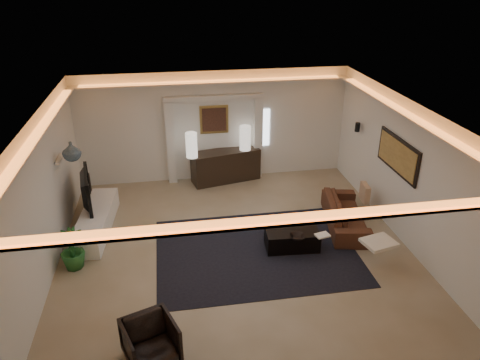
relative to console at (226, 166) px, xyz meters
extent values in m
plane|color=tan|center=(-0.26, -3.25, -0.40)|extent=(7.00, 7.00, 0.00)
plane|color=white|center=(-0.26, -3.25, 2.50)|extent=(7.00, 7.00, 0.00)
plane|color=white|center=(-0.26, 0.25, 1.05)|extent=(7.00, 0.00, 7.00)
plane|color=white|center=(-0.26, -6.75, 1.05)|extent=(7.00, 0.00, 7.00)
plane|color=white|center=(-3.76, -3.25, 1.05)|extent=(0.00, 7.00, 7.00)
plane|color=white|center=(3.24, -3.25, 1.05)|extent=(0.00, 7.00, 7.00)
cube|color=silver|center=(-0.26, -3.25, 2.22)|extent=(7.00, 7.00, 0.04)
cube|color=white|center=(1.09, 0.23, 0.95)|extent=(0.25, 0.03, 1.00)
cube|color=black|center=(0.14, -3.45, -0.39)|extent=(4.00, 3.00, 0.01)
cube|color=silver|center=(-1.41, 0.15, 0.70)|extent=(0.22, 0.20, 2.20)
cube|color=silver|center=(0.89, 0.15, 0.70)|extent=(0.22, 0.20, 2.20)
cube|color=silver|center=(-0.26, 0.15, 1.85)|extent=(2.52, 0.20, 0.12)
cube|color=tan|center=(-0.26, 0.22, 1.25)|extent=(0.74, 0.04, 0.74)
cube|color=#4C2D1E|center=(-0.26, 0.19, 1.25)|extent=(0.62, 0.02, 0.62)
cube|color=black|center=(3.21, -2.95, 1.30)|extent=(0.04, 1.64, 0.74)
cube|color=tan|center=(3.19, -2.95, 1.30)|extent=(0.02, 1.50, 0.62)
cylinder|color=black|center=(3.12, -1.05, 1.28)|extent=(0.12, 0.12, 0.22)
cube|color=silver|center=(-3.70, -1.85, 1.25)|extent=(0.10, 0.55, 0.04)
cube|color=black|center=(0.00, 0.00, 0.00)|extent=(1.87, 0.94, 0.90)
cylinder|color=white|center=(-0.90, -0.28, 0.69)|extent=(0.33, 0.33, 0.65)
cylinder|color=silver|center=(0.52, 0.00, 0.69)|extent=(0.33, 0.33, 0.65)
cube|color=white|center=(-3.13, -2.05, -0.18)|extent=(0.78, 2.37, 0.44)
imported|color=black|center=(-3.41, -1.69, 0.43)|extent=(1.35, 0.39, 0.77)
cylinder|color=black|center=(-3.41, -0.98, 0.24)|extent=(0.19, 0.19, 0.44)
imported|color=#496478|center=(-3.41, -2.02, 1.46)|extent=(0.46, 0.46, 0.39)
imported|color=#256225|center=(-3.41, -3.39, 0.01)|extent=(0.52, 0.52, 0.81)
imported|color=#351F17|center=(2.29, -2.77, -0.11)|extent=(2.09, 1.13, 0.58)
cube|color=white|center=(2.31, -4.33, 0.15)|extent=(0.68, 0.60, 0.06)
cube|color=tan|center=(2.89, -2.34, 0.15)|extent=(0.17, 0.42, 0.41)
cube|color=black|center=(0.89, -3.43, -0.20)|extent=(1.11, 0.65, 0.40)
imported|color=black|center=(0.90, -3.72, 0.05)|extent=(0.35, 0.35, 0.07)
cube|color=white|center=(1.42, -3.72, 0.02)|extent=(0.31, 0.25, 0.03)
imported|color=black|center=(-1.92, -5.93, -0.06)|extent=(0.93, 0.94, 0.67)
camera|label=1|loc=(-1.45, -10.99, 4.88)|focal=33.97mm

